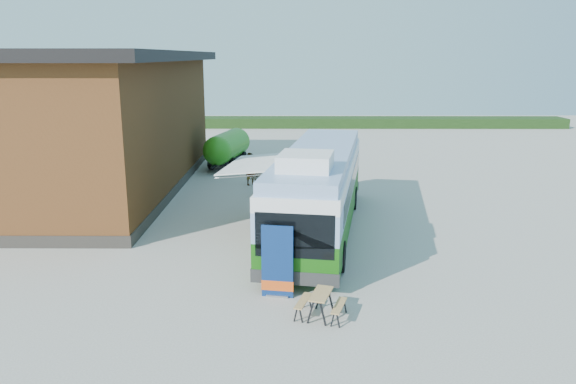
{
  "coord_description": "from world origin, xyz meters",
  "views": [
    {
      "loc": [
        -0.27,
        -20.54,
        7.25
      ],
      "look_at": [
        -0.41,
        3.5,
        1.4
      ],
      "focal_mm": 35.0,
      "sensor_mm": 36.0,
      "label": 1
    }
  ],
  "objects_px": {
    "person_b": "(256,178)",
    "picnic_table": "(321,299)",
    "banner": "(277,268)",
    "bus": "(319,187)",
    "person_a": "(251,169)",
    "slurry_tanker": "(227,147)"
  },
  "relations": [
    {
      "from": "person_b",
      "to": "slurry_tanker",
      "type": "distance_m",
      "value": 8.34
    },
    {
      "from": "bus",
      "to": "banner",
      "type": "distance_m",
      "value": 6.83
    },
    {
      "from": "bus",
      "to": "person_b",
      "type": "height_order",
      "value": "bus"
    },
    {
      "from": "picnic_table",
      "to": "bus",
      "type": "bearing_deg",
      "value": 104.6
    },
    {
      "from": "slurry_tanker",
      "to": "person_b",
      "type": "bearing_deg",
      "value": -61.75
    },
    {
      "from": "person_b",
      "to": "banner",
      "type": "bearing_deg",
      "value": 16.97
    },
    {
      "from": "bus",
      "to": "picnic_table",
      "type": "height_order",
      "value": "bus"
    },
    {
      "from": "banner",
      "to": "slurry_tanker",
      "type": "distance_m",
      "value": 21.37
    },
    {
      "from": "banner",
      "to": "person_b",
      "type": "xyz_separation_m",
      "value": [
        -1.46,
        13.04,
        -0.02
      ]
    },
    {
      "from": "bus",
      "to": "picnic_table",
      "type": "xyz_separation_m",
      "value": [
        -0.29,
        -7.94,
        -1.39
      ]
    },
    {
      "from": "person_a",
      "to": "picnic_table",
      "type": "bearing_deg",
      "value": -119.29
    },
    {
      "from": "person_a",
      "to": "person_b",
      "type": "height_order",
      "value": "person_a"
    },
    {
      "from": "bus",
      "to": "person_a",
      "type": "distance_m",
      "value": 9.59
    },
    {
      "from": "person_b",
      "to": "picnic_table",
      "type": "bearing_deg",
      "value": 21.31
    },
    {
      "from": "bus",
      "to": "slurry_tanker",
      "type": "xyz_separation_m",
      "value": [
        -5.41,
        14.45,
        -0.6
      ]
    },
    {
      "from": "bus",
      "to": "person_b",
      "type": "distance_m",
      "value": 7.21
    },
    {
      "from": "picnic_table",
      "to": "person_b",
      "type": "relative_size",
      "value": 0.85
    },
    {
      "from": "bus",
      "to": "person_a",
      "type": "bearing_deg",
      "value": 120.42
    },
    {
      "from": "banner",
      "to": "slurry_tanker",
      "type": "xyz_separation_m",
      "value": [
        -3.85,
        21.02,
        0.4
      ]
    },
    {
      "from": "person_a",
      "to": "banner",
      "type": "bearing_deg",
      "value": -122.95
    },
    {
      "from": "bus",
      "to": "picnic_table",
      "type": "relative_size",
      "value": 8.59
    },
    {
      "from": "banner",
      "to": "picnic_table",
      "type": "relative_size",
      "value": 1.47
    }
  ]
}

